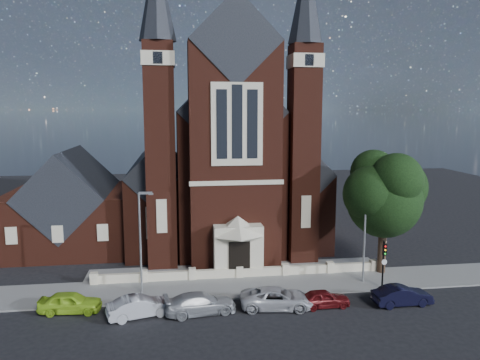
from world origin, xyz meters
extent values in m
plane|color=black|center=(0.00, 15.00, 0.00)|extent=(120.00, 120.00, 0.00)
cube|color=gray|center=(0.00, 4.50, 0.00)|extent=(60.00, 5.00, 0.12)
cube|color=gray|center=(0.00, 8.50, 0.00)|extent=(26.00, 3.00, 0.14)
cube|color=beige|center=(0.00, 6.50, 0.00)|extent=(24.00, 0.40, 0.90)
cube|color=#4C1F14|center=(0.00, 25.00, 7.00)|extent=(10.00, 30.00, 14.00)
cube|color=black|center=(0.00, 25.00, 14.00)|extent=(10.00, 30.20, 10.00)
cube|color=#4C1F14|center=(-7.50, 24.00, 4.00)|extent=(5.00, 26.00, 8.00)
cube|color=#4C1F14|center=(7.50, 24.00, 4.00)|extent=(5.00, 26.00, 8.00)
cube|color=black|center=(-7.50, 24.00, 8.00)|extent=(5.01, 26.20, 5.01)
cube|color=black|center=(7.50, 24.00, 8.00)|extent=(5.01, 26.20, 5.01)
cube|color=#4C1F14|center=(0.00, 9.50, 10.00)|extent=(8.00, 3.00, 20.00)
cube|color=black|center=(0.00, 9.50, 20.00)|extent=(8.00, 3.20, 8.00)
cube|color=beige|center=(0.00, 7.95, 13.00)|extent=(4.40, 0.15, 7.00)
cube|color=black|center=(0.00, 7.88, 13.20)|extent=(0.90, 0.08, 6.20)
cube|color=beige|center=(0.00, 7.50, 2.20)|extent=(4.20, 2.00, 4.40)
cube|color=black|center=(0.00, 6.45, 1.60)|extent=(1.80, 0.12, 3.20)
cone|color=beige|center=(0.00, 7.50, 4.40)|extent=(4.60, 4.60, 1.60)
cube|color=#4C1F14|center=(-6.50, 10.50, 10.00)|extent=(2.60, 2.60, 20.00)
cube|color=beige|center=(-6.50, 10.50, 18.50)|extent=(2.80, 2.80, 1.20)
cube|color=#4C1F14|center=(6.50, 10.50, 10.00)|extent=(2.60, 2.60, 20.00)
cube|color=beige|center=(6.50, 10.50, 18.50)|extent=(2.80, 2.80, 1.20)
cube|color=#4C1F14|center=(-16.00, 18.00, 3.00)|extent=(12.00, 12.00, 6.00)
cube|color=black|center=(-16.00, 18.00, 6.00)|extent=(8.49, 12.20, 8.49)
cylinder|color=black|center=(12.50, 6.00, 2.50)|extent=(0.70, 0.70, 5.00)
sphere|color=black|center=(12.50, 6.00, 6.50)|extent=(6.40, 6.40, 6.40)
sphere|color=black|center=(12.90, 4.80, 8.50)|extent=(4.40, 4.40, 4.40)
cylinder|color=gray|center=(-8.00, 4.00, 4.00)|extent=(0.16, 0.16, 8.00)
cube|color=gray|center=(-7.50, 4.00, 8.00)|extent=(1.00, 0.15, 0.18)
cube|color=gray|center=(-7.10, 4.00, 7.92)|extent=(0.35, 0.22, 0.12)
cylinder|color=gray|center=(10.00, 4.00, 4.00)|extent=(0.16, 0.16, 8.00)
cube|color=gray|center=(10.50, 4.00, 8.00)|extent=(1.00, 0.15, 0.18)
cube|color=gray|center=(10.90, 4.00, 7.92)|extent=(0.35, 0.22, 0.12)
cylinder|color=black|center=(11.00, 2.50, 2.00)|extent=(0.14, 0.14, 4.00)
cube|color=black|center=(11.00, 2.35, 3.30)|extent=(0.28, 0.22, 0.90)
sphere|color=red|center=(11.00, 2.22, 3.60)|extent=(0.14, 0.14, 0.14)
sphere|color=#CC8C0C|center=(11.00, 2.22, 3.30)|extent=(0.14, 0.14, 0.14)
sphere|color=#0C9919|center=(11.00, 2.22, 3.00)|extent=(0.14, 0.14, 0.14)
imported|color=#A8DA2B|center=(-12.78, 1.36, 0.74)|extent=(4.45, 2.05, 1.48)
imported|color=#B3B6BC|center=(-7.87, -0.04, 0.74)|extent=(4.75, 2.80, 1.48)
imported|color=#989B9F|center=(-3.67, -0.07, 0.73)|extent=(5.30, 2.77, 1.47)
imported|color=silver|center=(1.86, 0.07, 0.74)|extent=(5.56, 3.08, 1.47)
imported|color=#5C0F12|center=(5.27, -0.21, 0.64)|extent=(3.84, 1.69, 1.29)
imported|color=black|center=(11.09, -0.65, 0.72)|extent=(4.41, 1.69, 1.43)
camera|label=1|loc=(-5.18, -31.35, 14.21)|focal=35.00mm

